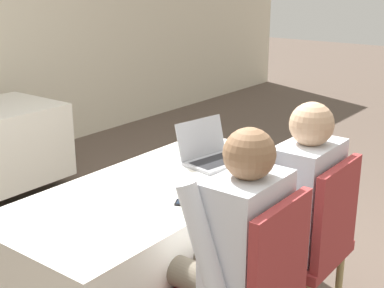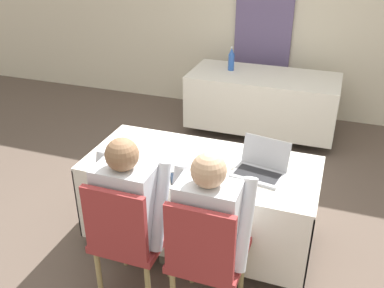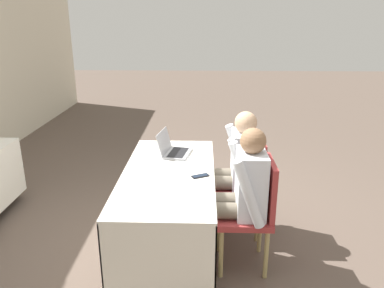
{
  "view_description": "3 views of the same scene",
  "coord_description": "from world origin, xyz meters",
  "px_view_note": "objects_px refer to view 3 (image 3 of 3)",
  "views": [
    {
      "loc": [
        -1.87,
        -1.64,
        1.72
      ],
      "look_at": [
        0.0,
        -0.2,
        0.97
      ],
      "focal_mm": 50.0,
      "sensor_mm": 36.0,
      "label": 1
    },
    {
      "loc": [
        0.83,
        -2.56,
        2.28
      ],
      "look_at": [
        0.0,
        -0.2,
        0.97
      ],
      "focal_mm": 40.0,
      "sensor_mm": 36.0,
      "label": 2
    },
    {
      "loc": [
        -2.95,
        -0.29,
        1.96
      ],
      "look_at": [
        0.0,
        -0.2,
        0.97
      ],
      "focal_mm": 35.0,
      "sensor_mm": 36.0,
      "label": 3
    }
  ],
  "objects_px": {
    "laptop": "(174,150)",
    "chair_near_left": "(253,208)",
    "chair_near_right": "(246,181)",
    "person_white_shirt": "(235,165)",
    "person_checkered_shirt": "(240,190)",
    "cell_phone": "(200,176)"
  },
  "relations": [
    {
      "from": "laptop",
      "to": "chair_near_right",
      "type": "xyz_separation_m",
      "value": [
        -0.17,
        -0.68,
        -0.24
      ]
    },
    {
      "from": "chair_near_right",
      "to": "person_white_shirt",
      "type": "relative_size",
      "value": 0.78
    },
    {
      "from": "laptop",
      "to": "cell_phone",
      "type": "distance_m",
      "value": 0.59
    },
    {
      "from": "chair_near_left",
      "to": "person_checkered_shirt",
      "type": "distance_m",
      "value": 0.19
    },
    {
      "from": "person_checkered_shirt",
      "to": "chair_near_right",
      "type": "bearing_deg",
      "value": 168.68
    },
    {
      "from": "chair_near_left",
      "to": "person_white_shirt",
      "type": "relative_size",
      "value": 0.78
    },
    {
      "from": "chair_near_left",
      "to": "chair_near_right",
      "type": "distance_m",
      "value": 0.52
    },
    {
      "from": "chair_near_left",
      "to": "person_checkered_shirt",
      "type": "xyz_separation_m",
      "value": [
        0.0,
        0.1,
        0.16
      ]
    },
    {
      "from": "person_white_shirt",
      "to": "laptop",
      "type": "bearing_deg",
      "value": -106.43
    },
    {
      "from": "laptop",
      "to": "chair_near_left",
      "type": "height_order",
      "value": "laptop"
    },
    {
      "from": "chair_near_left",
      "to": "person_white_shirt",
      "type": "xyz_separation_m",
      "value": [
        0.52,
        0.1,
        0.16
      ]
    },
    {
      "from": "chair_near_left",
      "to": "chair_near_right",
      "type": "relative_size",
      "value": 1.0
    },
    {
      "from": "laptop",
      "to": "chair_near_right",
      "type": "relative_size",
      "value": 0.41
    },
    {
      "from": "person_white_shirt",
      "to": "cell_phone",
      "type": "bearing_deg",
      "value": -41.44
    },
    {
      "from": "laptop",
      "to": "chair_near_left",
      "type": "bearing_deg",
      "value": -125.42
    },
    {
      "from": "cell_phone",
      "to": "laptop",
      "type": "bearing_deg",
      "value": -0.71
    },
    {
      "from": "laptop",
      "to": "cell_phone",
      "type": "bearing_deg",
      "value": -143.89
    },
    {
      "from": "chair_near_right",
      "to": "person_checkered_shirt",
      "type": "distance_m",
      "value": 0.56
    },
    {
      "from": "cell_phone",
      "to": "chair_near_left",
      "type": "bearing_deg",
      "value": -137.75
    },
    {
      "from": "laptop",
      "to": "chair_near_right",
      "type": "distance_m",
      "value": 0.75
    },
    {
      "from": "laptop",
      "to": "cell_phone",
      "type": "relative_size",
      "value": 2.43
    },
    {
      "from": "chair_near_right",
      "to": "person_white_shirt",
      "type": "xyz_separation_m",
      "value": [
        0.0,
        0.1,
        0.16
      ]
    }
  ]
}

